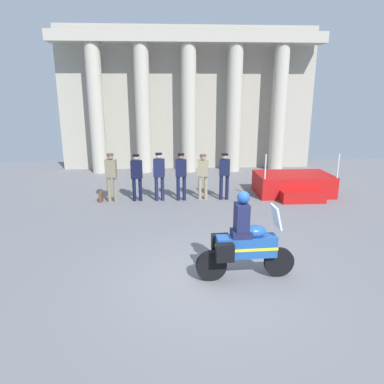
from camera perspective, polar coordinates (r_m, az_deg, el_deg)
ground_plane at (r=7.58m, az=3.79°, el=-14.15°), size 28.13×28.13×0.00m
colonnade_backdrop at (r=18.16m, az=-0.62°, el=15.23°), size 12.90×1.57×7.02m
reviewing_stand at (r=14.22m, az=16.05°, el=1.13°), size 2.84×2.27×1.70m
officer_in_row_0 at (r=12.85m, az=-12.90°, el=2.88°), size 0.41×0.27×1.76m
officer_in_row_1 at (r=12.84m, az=-8.92°, el=2.90°), size 0.41×0.27×1.71m
officer_in_row_2 at (r=12.77m, az=-5.32°, el=3.10°), size 0.41×0.27×1.76m
officer_in_row_3 at (r=12.75m, az=-1.77°, el=3.08°), size 0.41×0.27×1.73m
officer_in_row_4 at (r=12.91m, az=1.78°, el=3.07°), size 0.41×0.27×1.67m
officer_in_row_5 at (r=12.91m, az=5.25°, el=3.13°), size 0.41×0.27×1.71m
motorcycle_with_rider at (r=7.41m, az=8.23°, el=-8.14°), size 2.09×0.72×1.90m
briefcase_on_ground at (r=13.21m, az=-14.46°, el=-0.75°), size 0.10×0.32×0.36m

